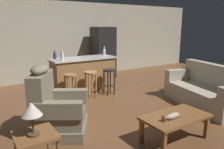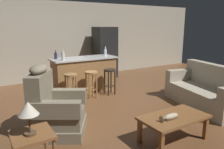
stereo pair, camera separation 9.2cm
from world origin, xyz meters
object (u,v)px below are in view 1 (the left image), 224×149
object	(u,v)px
bottle_tall_green	(62,56)
bottle_wine_dark	(104,52)
kitchen_island	(83,74)
bottle_short_amber	(55,56)
coffee_table	(175,119)
bar_stool_left	(70,83)
refrigerator	(103,52)
end_table	(36,142)
bar_stool_right	(109,77)
table_lamp	(32,111)
fish_figurine	(171,117)
bar_stool_middle	(91,80)
couch	(206,91)
recliner_near_lamp	(56,110)

from	to	relation	value
bottle_tall_green	bottle_wine_dark	world-z (taller)	bottle_tall_green
kitchen_island	bottle_short_amber	xyz separation A→B (m)	(-0.73, 0.17, 0.56)
coffee_table	bar_stool_left	world-z (taller)	bar_stool_left
refrigerator	bottle_wine_dark	size ratio (longest dim) A/B	6.65
coffee_table	end_table	size ratio (longest dim) A/B	1.96
coffee_table	bar_stool_right	world-z (taller)	bar_stool_right
table_lamp	bottle_wine_dark	size ratio (longest dim) A/B	1.55
fish_figurine	kitchen_island	distance (m)	3.31
coffee_table	kitchen_island	bearing A→B (deg)	91.18
bar_stool_middle	fish_figurine	bearing A→B (deg)	-89.95
fish_figurine	couch	world-z (taller)	couch
bar_stool_middle	bottle_wine_dark	world-z (taller)	bottle_wine_dark
refrigerator	kitchen_island	bearing A→B (deg)	-138.31
couch	refrigerator	xyz separation A→B (m)	(-0.53, 3.76, 0.54)
end_table	bar_stool_middle	world-z (taller)	bar_stool_middle
bottle_wine_dark	kitchen_island	bearing A→B (deg)	-173.46
table_lamp	bottle_tall_green	distance (m)	3.11
refrigerator	bottle_wine_dark	xyz separation A→B (m)	(-0.62, -1.12, 0.17)
table_lamp	kitchen_island	bearing A→B (deg)	55.42
fish_figurine	end_table	world-z (taller)	end_table
fish_figurine	bar_stool_left	bearing A→B (deg)	101.60
coffee_table	bottle_wine_dark	distance (m)	3.47
coffee_table	bottle_tall_green	distance (m)	3.23
coffee_table	kitchen_island	size ratio (longest dim) A/B	0.61
fish_figurine	bottle_wine_dark	xyz separation A→B (m)	(0.82, 3.39, 0.59)
kitchen_island	refrigerator	xyz separation A→B (m)	(1.35, 1.20, 0.40)
end_table	bar_stool_right	bearing A→B (deg)	43.07
refrigerator	bottle_tall_green	size ratio (longest dim) A/B	6.25
fish_figurine	bottle_short_amber	world-z (taller)	bottle_short_amber
fish_figurine	recliner_near_lamp	distance (m)	1.90
bottle_short_amber	end_table	bearing A→B (deg)	-112.55
couch	end_table	size ratio (longest dim) A/B	3.63
fish_figurine	bottle_tall_green	distance (m)	3.23
fish_figurine	end_table	bearing A→B (deg)	169.28
kitchen_island	bottle_short_amber	bearing A→B (deg)	166.99
table_lamp	bar_stool_right	bearing A→B (deg)	43.08
couch	bar_stool_left	xyz separation A→B (m)	(-2.52, 1.93, 0.13)
table_lamp	kitchen_island	distance (m)	3.62
couch	kitchen_island	size ratio (longest dim) A/B	1.13
kitchen_island	bottle_wine_dark	xyz separation A→B (m)	(0.73, 0.08, 0.57)
refrigerator	bottle_tall_green	distance (m)	2.44
coffee_table	bar_stool_right	xyz separation A→B (m)	(0.39, 2.63, 0.11)
couch	bar_stool_middle	bearing A→B (deg)	-32.38
recliner_near_lamp	kitchen_island	world-z (taller)	recliner_near_lamp
couch	bottle_tall_green	size ratio (longest dim) A/B	7.22
end_table	refrigerator	xyz separation A→B (m)	(3.37, 4.14, 0.42)
kitchen_island	bottle_short_amber	world-z (taller)	bottle_short_amber
bar_stool_right	refrigerator	xyz separation A→B (m)	(0.89, 1.83, 0.41)
bar_stool_right	bar_stool_left	bearing A→B (deg)	180.00
couch	bottle_short_amber	size ratio (longest dim) A/B	9.04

